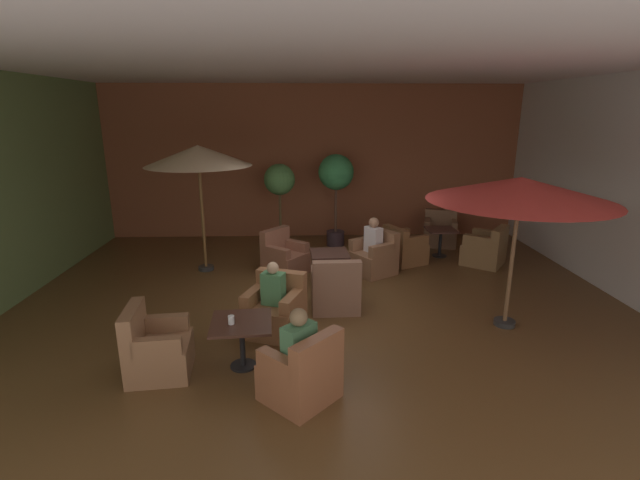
% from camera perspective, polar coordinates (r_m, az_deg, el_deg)
% --- Properties ---
extents(ground_plane, '(10.61, 9.07, 0.02)m').
position_cam_1_polar(ground_plane, '(8.03, 0.13, -7.85)').
color(ground_plane, brown).
extents(wall_back_brick, '(10.61, 0.08, 3.84)m').
position_cam_1_polar(wall_back_brick, '(11.92, -0.77, 9.59)').
color(wall_back_brick, brown).
rests_on(wall_back_brick, ground_plane).
extents(wall_right_plain, '(0.08, 9.07, 3.84)m').
position_cam_1_polar(wall_right_plain, '(9.31, 34.71, 5.04)').
color(wall_right_plain, silver).
rests_on(wall_right_plain, ground_plane).
extents(ceiling_slab, '(10.61, 9.07, 0.06)m').
position_cam_1_polar(ceiling_slab, '(7.38, 0.15, 20.95)').
color(ceiling_slab, silver).
rests_on(ceiling_slab, wall_back_brick).
extents(cafe_table_front_left, '(0.81, 0.81, 0.64)m').
position_cam_1_polar(cafe_table_front_left, '(6.03, -9.69, -10.94)').
color(cafe_table_front_left, black).
rests_on(cafe_table_front_left, ground_plane).
extents(armchair_front_left_north, '(0.81, 0.83, 0.90)m').
position_cam_1_polar(armchair_front_left_north, '(6.25, -19.67, -12.69)').
color(armchair_front_left_north, '#8B5F41').
rests_on(armchair_front_left_north, ground_plane).
extents(armchair_front_left_east, '(1.02, 1.02, 0.87)m').
position_cam_1_polar(armchair_front_left_east, '(5.43, -2.27, -16.29)').
color(armchair_front_left_east, brown).
rests_on(armchair_front_left_east, ground_plane).
extents(armchair_front_left_south, '(1.00, 1.02, 0.86)m').
position_cam_1_polar(armchair_front_left_south, '(6.98, -5.59, -8.71)').
color(armchair_front_left_south, '#905B38').
rests_on(armchair_front_left_south, ground_plane).
extents(cafe_table_front_right, '(0.74, 0.74, 0.64)m').
position_cam_1_polar(cafe_table_front_right, '(8.67, 1.18, -2.55)').
color(cafe_table_front_right, black).
rests_on(cafe_table_front_right, ground_plane).
extents(armchair_front_right_north, '(0.80, 0.79, 0.92)m').
position_cam_1_polar(armchair_front_right_north, '(7.66, 1.89, -6.22)').
color(armchair_front_right_north, brown).
rests_on(armchair_front_right_north, ground_plane).
extents(armchair_front_right_east, '(1.04, 1.04, 0.87)m').
position_cam_1_polar(armchair_front_right_east, '(9.40, 6.73, -2.16)').
color(armchair_front_right_east, '#8E5F41').
rests_on(armchair_front_right_east, ground_plane).
extents(armchair_front_right_south, '(1.03, 1.03, 0.89)m').
position_cam_1_polar(armchair_front_right_south, '(9.39, -4.47, -2.17)').
color(armchair_front_right_south, '#8D5641').
rests_on(armchair_front_right_south, ground_plane).
extents(cafe_table_mid_center, '(0.64, 0.64, 0.64)m').
position_cam_1_polar(cafe_table_mid_center, '(10.71, 14.75, 0.58)').
color(cafe_table_mid_center, black).
rests_on(cafe_table_mid_center, ground_plane).
extents(armchair_mid_center_north, '(1.08, 1.08, 0.86)m').
position_cam_1_polar(armchair_mid_center_north, '(10.46, 19.82, -1.15)').
color(armchair_mid_center_north, brown).
rests_on(armchair_mid_center_north, ground_plane).
extents(armchair_mid_center_east, '(0.95, 0.95, 0.83)m').
position_cam_1_polar(armchair_mid_center_east, '(11.73, 14.64, 0.95)').
color(armchair_mid_center_east, brown).
rests_on(armchair_mid_center_east, ground_plane).
extents(armchair_mid_center_south, '(0.96, 0.99, 0.81)m').
position_cam_1_polar(armchair_mid_center_south, '(10.14, 10.36, -1.08)').
color(armchair_mid_center_south, brown).
rests_on(armchair_mid_center_south, ground_plane).
extents(patio_umbrella_tall_red, '(2.65, 2.65, 2.30)m').
position_cam_1_polar(patio_umbrella_tall_red, '(7.19, 23.58, 5.73)').
color(patio_umbrella_tall_red, '#2D2D2D').
rests_on(patio_umbrella_tall_red, ground_plane).
extents(patio_umbrella_center_beige, '(2.08, 2.08, 2.56)m').
position_cam_1_polar(patio_umbrella_center_beige, '(9.41, -14.86, 9.99)').
color(patio_umbrella_center_beige, '#2D2D2D').
rests_on(patio_umbrella_center_beige, ground_plane).
extents(potted_tree_left_corner, '(0.72, 0.72, 2.03)m').
position_cam_1_polar(potted_tree_left_corner, '(10.76, -5.03, 6.69)').
color(potted_tree_left_corner, silver).
rests_on(potted_tree_left_corner, ground_plane).
extents(potted_tree_mid_left, '(0.84, 0.84, 2.22)m').
position_cam_1_polar(potted_tree_mid_left, '(11.01, 1.99, 7.55)').
color(potted_tree_mid_left, '#3D2C34').
rests_on(potted_tree_mid_left, ground_plane).
extents(patron_blue_shirt, '(0.36, 0.41, 0.72)m').
position_cam_1_polar(patron_blue_shirt, '(9.24, 6.64, 0.44)').
color(patron_blue_shirt, silver).
rests_on(patron_blue_shirt, ground_plane).
extents(patron_by_window, '(0.42, 0.43, 0.68)m').
position_cam_1_polar(patron_by_window, '(5.25, -2.63, -12.28)').
color(patron_by_window, '#487B52').
rests_on(patron_by_window, ground_plane).
extents(patron_with_friend, '(0.37, 0.30, 0.65)m').
position_cam_1_polar(patron_with_friend, '(6.78, -5.82, -5.65)').
color(patron_with_friend, '#457E4F').
rests_on(patron_with_friend, ground_plane).
extents(iced_drink_cup, '(0.08, 0.08, 0.11)m').
position_cam_1_polar(iced_drink_cup, '(5.92, -10.95, -9.69)').
color(iced_drink_cup, white).
rests_on(iced_drink_cup, cafe_table_front_left).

